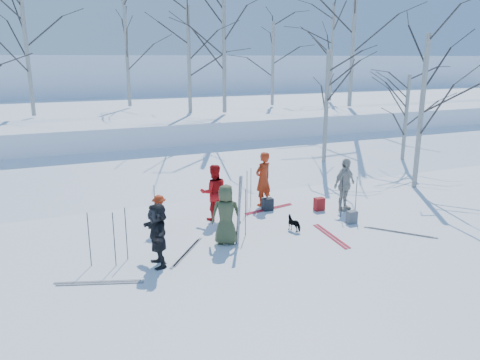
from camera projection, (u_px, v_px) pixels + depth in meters
name	position (u px, v px, depth m)	size (l,w,h in m)	color
ground	(262.00, 238.00, 12.90)	(120.00, 120.00, 0.00)	white
snow_ramp	(187.00, 176.00, 19.08)	(70.00, 9.50, 1.40)	white
snow_plateau	(137.00, 124.00, 27.75)	(70.00, 18.00, 2.20)	white
far_hill	(94.00, 87.00, 46.15)	(90.00, 30.00, 6.00)	white
skier_olive_center	(226.00, 215.00, 12.34)	(0.79, 0.52, 1.62)	#3F492B
skier_red_north	(263.00, 179.00, 15.56)	(0.67, 0.44, 1.83)	#A92C0F
skier_redor_behind	(214.00, 192.00, 14.18)	(0.84, 0.65, 1.73)	#BA0E0F
skier_red_seated	(159.00, 214.00, 13.25)	(0.70, 0.40, 1.08)	#A92C0F
skier_cream_east	(344.00, 185.00, 15.07)	(1.01, 0.42, 1.72)	beige
skier_grey_west	(158.00, 235.00, 11.02)	(1.44, 0.46, 1.55)	black
dog	(294.00, 223.00, 13.41)	(0.24, 0.52, 0.44)	black
upright_ski_left	(239.00, 210.00, 12.23)	(0.07, 0.02, 1.90)	silver
upright_ski_right	(239.00, 210.00, 12.26)	(0.07, 0.02, 1.90)	silver
ski_pair_a	(269.00, 209.00, 15.36)	(1.90, 0.58, 0.02)	#AE1828
ski_pair_b	(400.00, 232.00, 13.29)	(1.37, 1.59, 0.02)	silver
ski_pair_c	(187.00, 252.00, 11.94)	(1.33, 1.62, 0.02)	silver
ski_pair_d	(331.00, 236.00, 13.04)	(0.40, 1.91, 0.02)	#AE1828
ski_pair_e	(99.00, 283.00, 10.32)	(1.86, 0.81, 0.02)	silver
ski_pole_a	(126.00, 234.00, 11.38)	(0.02, 0.02, 1.34)	black
ski_pole_b	(247.00, 191.00, 15.02)	(0.02, 0.02, 1.34)	black
ski_pole_c	(89.00, 240.00, 11.01)	(0.02, 0.02, 1.34)	black
ski_pole_d	(114.00, 239.00, 11.03)	(0.02, 0.02, 1.34)	black
ski_pole_e	(356.00, 198.00, 14.31)	(0.02, 0.02, 1.34)	black
ski_pole_f	(155.00, 208.00, 13.34)	(0.02, 0.02, 1.34)	black
ski_pole_g	(251.00, 188.00, 15.41)	(0.02, 0.02, 1.34)	black
ski_pole_h	(246.00, 213.00, 12.93)	(0.02, 0.02, 1.34)	black
ski_pole_i	(342.00, 196.00, 14.45)	(0.02, 0.02, 1.34)	black
backpack_red	(319.00, 204.00, 15.21)	(0.32, 0.22, 0.42)	maroon
backpack_grey	(352.00, 217.00, 14.02)	(0.30, 0.20, 0.38)	#54575B
backpack_dark	(268.00, 204.00, 15.22)	(0.34, 0.24, 0.40)	black
birch_plateau_a	(127.00, 54.00, 25.50)	(4.52, 4.52, 5.61)	silver
birch_plateau_b	(189.00, 60.00, 22.45)	(4.11, 4.11, 5.02)	silver
birch_plateau_c	(27.00, 53.00, 21.17)	(4.54, 4.54, 5.63)	silver
birch_plateau_d	(354.00, 29.00, 25.16)	(6.36, 6.36, 8.23)	silver
birch_plateau_e	(224.00, 52.00, 22.47)	(4.64, 4.64, 5.78)	silver
birch_plateau_g	(332.00, 52.00, 28.94)	(4.73, 4.73, 5.90)	silver
birch_plateau_h	(273.00, 64.00, 26.21)	(3.81, 3.81, 4.59)	silver
birch_edge_b	(421.00, 113.00, 17.28)	(4.57, 4.57, 5.68)	silver
birch_edge_c	(406.00, 122.00, 20.80)	(3.48, 3.48, 4.12)	silver
birch_edge_e	(326.00, 113.00, 19.61)	(4.21, 4.21, 5.15)	silver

